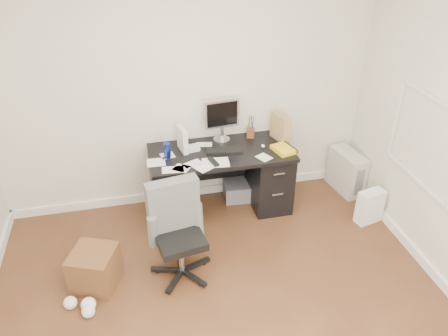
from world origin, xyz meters
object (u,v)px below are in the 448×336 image
Objects in this scene: keyboard at (224,150)px; lcd_monitor at (222,120)px; pc_tower at (346,171)px; desk at (221,179)px; office_chair at (180,234)px; wicker_basket at (95,268)px.

lcd_monitor is at bearing 92.57° from keyboard.
pc_tower is at bearing -13.08° from lcd_monitor.
desk is 0.64m from lcd_monitor.
keyboard is at bearing 46.16° from office_chair.
office_chair is 1.90× the size of pc_tower.
keyboard reaches higher than wicker_basket.
wicker_basket is at bearing -147.49° from desk.
desk is 1.58× the size of office_chair.
desk reaches higher than wicker_basket.
office_chair is 2.34m from pc_tower.
pc_tower is (1.48, -0.18, -0.74)m from lcd_monitor.
lcd_monitor is 1.29× the size of wicker_basket.
office_chair reaches higher than keyboard.
office_chair is at bearing -125.32° from lcd_monitor.
office_chair is (-0.62, -0.90, -0.29)m from keyboard.
pc_tower is (1.50, 0.06, -0.51)m from keyboard.
desk is 1.62m from wicker_basket.
keyboard is (-0.02, -0.24, -0.23)m from lcd_monitor.
desk is 0.36m from keyboard.
wicker_basket is (-0.77, 0.05, -0.29)m from office_chair.
desk is at bearing -110.84° from lcd_monitor.
lcd_monitor reaches higher than wicker_basket.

